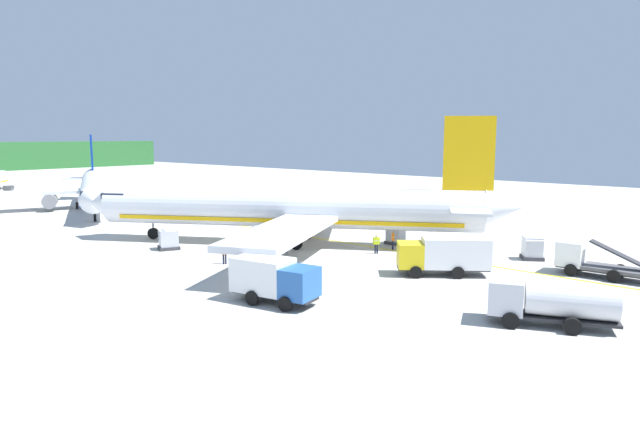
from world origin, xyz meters
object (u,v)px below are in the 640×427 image
airliner_foreground (293,208)px  crew_loader_right (224,252)px  service_truck_baggage (587,259)px  cargo_container_mid (396,234)px  service_truck_pushback (274,278)px  crew_marshaller (376,243)px  airliner_mid_apron (93,188)px  cargo_container_far (532,248)px  cargo_container_near (168,240)px  crew_loader_left (393,239)px  service_truck_fuel (444,254)px  service_truck_catering (549,301)px

airliner_foreground → crew_loader_right: 10.10m
service_truck_baggage → cargo_container_mid: (0.75, 17.16, -0.22)m
service_truck_pushback → crew_marshaller: (15.78, 3.48, -0.53)m
airliner_mid_apron → crew_marshaller: size_ratio=20.11×
service_truck_pushback → cargo_container_far: 23.70m
crew_marshaller → service_truck_pushback: bearing=-167.6°
cargo_container_near → crew_loader_left: (13.16, -15.45, 0.13)m
airliner_foreground → service_truck_fuel: (-1.28, -16.63, -1.82)m
crew_loader_left → cargo_container_mid: bearing=27.2°
cargo_container_far → cargo_container_near: bearing=123.4°
service_truck_baggage → cargo_container_mid: service_truck_baggage is taller
service_truck_baggage → crew_marshaller: service_truck_baggage is taller
cargo_container_near → crew_marshaller: (10.72, -15.36, 0.11)m
service_truck_catering → service_truck_baggage: bearing=7.2°
cargo_container_near → crew_loader_right: size_ratio=1.45×
service_truck_baggage → cargo_container_near: size_ratio=2.88×
service_truck_fuel → crew_loader_right: (-8.37, 14.94, -0.61)m
cargo_container_mid → crew_marshaller: (-4.87, -1.15, 0.04)m
cargo_container_mid → crew_loader_left: cargo_container_mid is taller
airliner_mid_apron → crew_loader_right: 41.42m
airliner_foreground → airliner_mid_apron: airliner_foreground is taller
airliner_mid_apron → crew_marshaller: airliner_mid_apron is taller
cargo_container_far → airliner_foreground: bearing=112.6°
service_truck_baggage → cargo_container_near: bearing=115.3°
airliner_mid_apron → service_truck_catering: (-7.55, -64.78, -1.55)m
airliner_foreground → crew_loader_right: size_ratio=23.11×
service_truck_catering → cargo_container_mid: 23.40m
service_truck_pushback → airliner_foreground: bearing=40.2°
cargo_container_mid → crew_marshaller: size_ratio=1.20×
service_truck_baggage → crew_loader_right: size_ratio=4.17×
airliner_mid_apron → cargo_container_near: 33.14m
service_truck_baggage → crew_loader_right: 27.53m
cargo_container_near → cargo_container_mid: size_ratio=1.17×
airliner_mid_apron → cargo_container_near: airliner_mid_apron is taller
service_truck_baggage → cargo_container_far: bearing=62.8°
service_truck_fuel → crew_loader_left: (5.24, 7.95, -0.56)m
service_truck_catering → cargo_container_far: service_truck_catering is taller
service_truck_fuel → service_truck_pushback: bearing=160.6°
crew_marshaller → crew_loader_left: 2.44m
crew_marshaller → cargo_container_near: bearing=124.9°
service_truck_catering → crew_loader_right: (-2.12, 24.55, -0.44)m
service_truck_pushback → crew_loader_left: size_ratio=3.37×
service_truck_fuel → service_truck_catering: bearing=-123.0°
airliner_mid_apron → cargo_container_mid: 46.45m
airliner_foreground → crew_marshaller: airliner_foreground is taller
service_truck_catering → crew_marshaller: service_truck_catering is taller
cargo_container_mid → crew_loader_left: 2.73m
service_truck_baggage → crew_loader_right: service_truck_baggage is taller
service_truck_pushback → cargo_container_near: 19.51m
service_truck_baggage → crew_loader_left: size_ratio=3.98×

